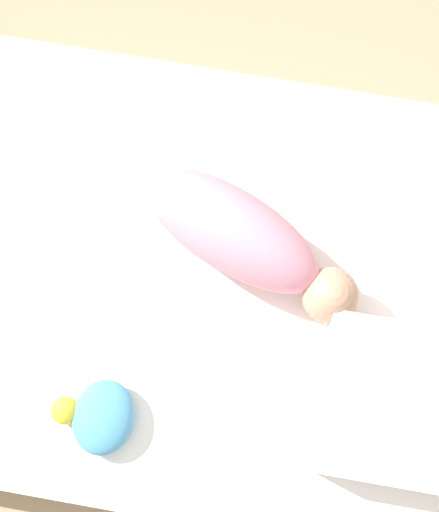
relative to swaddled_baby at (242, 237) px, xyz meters
The scene contains 5 objects.
ground_plane 0.27m from the swaddled_baby, 57.82° to the left, with size 12.00×12.00×0.00m, color #9E8466.
bed_mattress 0.19m from the swaddled_baby, 57.82° to the left, with size 1.22×0.91×0.17m.
swaddled_baby is the anchor object (origin of this frame).
pillow 0.44m from the swaddled_baby, 144.47° to the left, with size 0.34×0.29×0.11m.
turtle_plush 0.43m from the swaddled_baby, 60.76° to the left, with size 0.16×0.14×0.06m.
Camera 1 is at (-0.07, 0.25, 1.56)m, focal length 50.00 mm.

